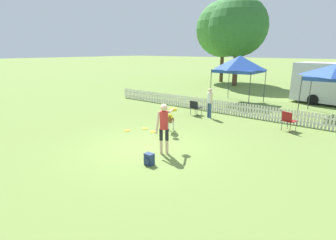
% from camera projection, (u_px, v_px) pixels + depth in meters
% --- Properties ---
extents(ground_plane, '(240.00, 240.00, 0.00)m').
position_uv_depth(ground_plane, '(148.00, 148.00, 9.56)').
color(ground_plane, olive).
extents(handler_person, '(0.52, 1.15, 1.74)m').
position_uv_depth(handler_person, '(165.00, 122.00, 8.81)').
color(handler_person, beige).
rests_on(handler_person, ground_plane).
extents(leaping_dog, '(0.73, 1.00, 0.93)m').
position_uv_depth(leaping_dog, '(170.00, 120.00, 11.24)').
color(leaping_dog, brown).
rests_on(leaping_dog, ground_plane).
extents(frisbee_near_handler, '(0.26, 0.26, 0.02)m').
position_uv_depth(frisbee_near_handler, '(145.00, 129.00, 11.87)').
color(frisbee_near_handler, yellow).
rests_on(frisbee_near_handler, ground_plane).
extents(frisbee_near_dog, '(0.26, 0.26, 0.02)m').
position_uv_depth(frisbee_near_dog, '(153.00, 132.00, 11.41)').
color(frisbee_near_dog, yellow).
rests_on(frisbee_near_dog, ground_plane).
extents(frisbee_midfield, '(0.26, 0.26, 0.02)m').
position_uv_depth(frisbee_midfield, '(127.00, 130.00, 11.59)').
color(frisbee_midfield, yellow).
rests_on(frisbee_midfield, ground_plane).
extents(backpack_on_grass, '(0.28, 0.25, 0.37)m').
position_uv_depth(backpack_on_grass, '(149.00, 159.00, 8.12)').
color(backpack_on_grass, navy).
rests_on(backpack_on_grass, ground_plane).
extents(picket_fence, '(17.07, 0.04, 0.72)m').
position_uv_depth(picket_fence, '(230.00, 108.00, 14.47)').
color(picket_fence, silver).
rests_on(picket_fence, ground_plane).
extents(folding_chair_blue_left, '(0.53, 0.55, 0.80)m').
position_uv_depth(folding_chair_blue_left, '(195.00, 107.00, 14.27)').
color(folding_chair_blue_left, '#333338').
rests_on(folding_chair_blue_left, ground_plane).
extents(folding_chair_center, '(0.63, 0.64, 0.88)m').
position_uv_depth(folding_chair_center, '(288.00, 119.00, 11.43)').
color(folding_chair_center, '#333338').
rests_on(folding_chair_center, ground_plane).
extents(canopy_tent_secondary, '(2.70, 2.70, 3.12)m').
position_uv_depth(canopy_tent_secondary, '(240.00, 64.00, 17.15)').
color(canopy_tent_secondary, '#333338').
rests_on(canopy_tent_secondary, ground_plane).
extents(spectator_standing, '(0.38, 0.27, 1.56)m').
position_uv_depth(spectator_standing, '(210.00, 100.00, 13.61)').
color(spectator_standing, '#334C7A').
rests_on(spectator_standing, ground_plane).
extents(equipment_trailer, '(5.06, 2.98, 2.66)m').
position_uv_depth(equipment_trailer, '(330.00, 83.00, 17.10)').
color(equipment_trailer, silver).
rests_on(equipment_trailer, ground_plane).
extents(tree_left_grove, '(5.59, 5.59, 8.40)m').
position_uv_depth(tree_left_grove, '(238.00, 27.00, 24.80)').
color(tree_left_grove, '#4C3823').
rests_on(tree_left_grove, ground_plane).
extents(tree_right_grove, '(5.88, 5.88, 8.57)m').
position_uv_depth(tree_right_grove, '(224.00, 29.00, 27.99)').
color(tree_right_grove, '#4C3823').
rests_on(tree_right_grove, ground_plane).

